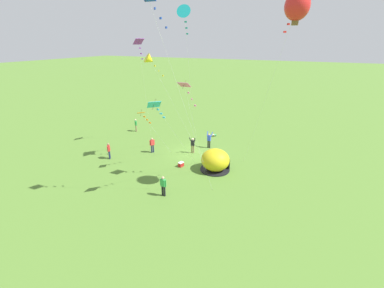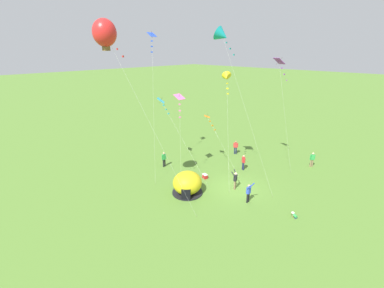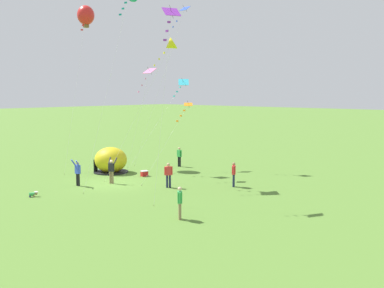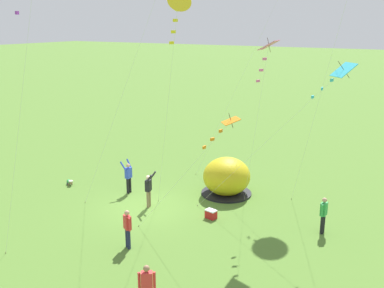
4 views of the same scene
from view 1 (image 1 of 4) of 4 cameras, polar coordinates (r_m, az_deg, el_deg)
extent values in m
plane|color=#517A2D|center=(28.37, 0.00, -1.87)|extent=(300.00, 300.00, 0.00)
ellipsoid|color=gold|center=(24.28, 5.19, -3.53)|extent=(2.70, 2.60, 2.10)
cylinder|color=black|center=(24.73, 5.11, -5.62)|extent=(2.81, 2.81, 0.10)
cube|color=black|center=(24.92, 7.93, -4.24)|extent=(0.60, 0.69, 1.10)
cube|color=red|center=(25.23, -2.47, -4.60)|extent=(0.46, 0.59, 0.38)
cube|color=white|center=(25.14, -2.48, -4.15)|extent=(0.47, 0.60, 0.06)
cylinder|color=green|center=(33.22, 5.09, 2.00)|extent=(0.34, 0.38, 0.22)
sphere|color=#9E7051|center=(33.04, 4.76, 1.96)|extent=(0.19, 0.19, 0.19)
cylinder|color=white|center=(33.01, 4.77, 2.10)|extent=(0.24, 0.24, 0.06)
cylinder|color=#9E7051|center=(33.11, 5.05, 1.77)|extent=(0.07, 0.07, 0.17)
cylinder|color=#9E7051|center=(33.24, 4.81, 1.87)|extent=(0.07, 0.07, 0.17)
cylinder|color=navy|center=(33.29, 5.33, 1.84)|extent=(0.09, 0.09, 0.13)
cylinder|color=navy|center=(33.39, 5.13, 1.91)|extent=(0.09, 0.09, 0.13)
cylinder|color=#1E2347|center=(28.56, -8.59, -1.00)|extent=(0.15, 0.15, 0.88)
cylinder|color=#1E2347|center=(28.49, -8.96, -1.08)|extent=(0.15, 0.15, 0.88)
cube|color=red|center=(28.25, -8.86, 0.34)|extent=(0.40, 0.45, 0.60)
sphere|color=tan|center=(28.09, -8.91, 1.15)|extent=(0.22, 0.22, 0.22)
cylinder|color=red|center=(28.34, -8.40, 0.44)|extent=(0.09, 0.09, 0.58)
cylinder|color=red|center=(28.16, -9.32, 0.24)|extent=(0.09, 0.09, 0.58)
cylinder|color=#8C7251|center=(28.07, 0.35, -1.16)|extent=(0.15, 0.15, 0.88)
cylinder|color=#8C7251|center=(28.11, -0.05, -1.12)|extent=(0.15, 0.15, 0.88)
cube|color=black|center=(27.81, 0.16, 0.26)|extent=(0.42, 0.32, 0.60)
sphere|color=beige|center=(27.65, 0.16, 1.09)|extent=(0.22, 0.22, 0.22)
cylinder|color=black|center=(27.46, 0.63, 1.00)|extent=(0.23, 0.38, 0.50)
cylinder|color=black|center=(27.56, -0.45, 1.08)|extent=(0.11, 0.38, 0.50)
cylinder|color=black|center=(20.79, -6.58, -10.22)|extent=(0.15, 0.15, 0.88)
cylinder|color=black|center=(20.69, -6.12, -10.38)|extent=(0.15, 0.15, 0.88)
cube|color=green|center=(20.36, -6.43, -8.54)|extent=(0.39, 0.26, 0.60)
sphere|color=tan|center=(20.14, -6.48, -7.48)|extent=(0.22, 0.22, 0.22)
cylinder|color=green|center=(20.49, -7.01, -8.36)|extent=(0.09, 0.09, 0.58)
cylinder|color=green|center=(20.23, -5.85, -8.72)|extent=(0.09, 0.09, 0.58)
cylinder|color=black|center=(29.54, 3.59, 0.00)|extent=(0.15, 0.15, 0.88)
cylinder|color=black|center=(29.47, 3.95, -0.06)|extent=(0.15, 0.15, 0.88)
cube|color=blue|center=(29.23, 3.81, 1.32)|extent=(0.38, 0.24, 0.60)
sphere|color=tan|center=(29.09, 3.83, 2.11)|extent=(0.22, 0.22, 0.22)
cylinder|color=blue|center=(29.30, 3.46, 2.34)|extent=(0.15, 0.39, 0.50)
cylinder|color=blue|center=(29.12, 4.43, 2.18)|extent=(0.15, 0.39, 0.50)
cylinder|color=#8C7251|center=(35.80, -12.33, 3.51)|extent=(0.15, 0.15, 0.88)
cylinder|color=#8C7251|center=(35.61, -12.28, 3.42)|extent=(0.15, 0.15, 0.88)
cube|color=green|center=(35.49, -12.40, 4.60)|extent=(0.44, 0.44, 0.60)
sphere|color=beige|center=(35.36, -12.46, 5.26)|extent=(0.22, 0.22, 0.22)
cylinder|color=green|center=(35.72, -12.46, 4.71)|extent=(0.09, 0.09, 0.58)
cylinder|color=green|center=(35.25, -12.34, 4.49)|extent=(0.09, 0.09, 0.58)
cylinder|color=#1E2347|center=(27.99, -17.89, -2.36)|extent=(0.15, 0.15, 0.88)
cylinder|color=#1E2347|center=(28.17, -17.83, -2.20)|extent=(0.15, 0.15, 0.88)
cube|color=red|center=(27.80, -18.04, -0.89)|extent=(0.41, 0.45, 0.60)
sphere|color=#9E7051|center=(27.64, -18.14, -0.07)|extent=(0.22, 0.22, 0.22)
cylinder|color=red|center=(27.57, -18.12, -1.09)|extent=(0.09, 0.09, 0.58)
cylinder|color=red|center=(28.03, -17.96, -0.69)|extent=(0.09, 0.09, 0.58)
cylinder|color=silver|center=(21.71, -2.92, 1.03)|extent=(0.07, 6.83, 7.44)
cylinder|color=brown|center=(25.98, 0.83, -4.15)|extent=(0.03, 0.03, 0.06)
cube|color=#33B7D1|center=(17.83, -8.44, 8.67)|extent=(1.14, 1.14, 0.56)
cylinder|color=#332314|center=(17.83, -8.44, 8.70)|extent=(0.02, 0.52, 0.67)
cube|color=#33B7D1|center=(18.29, -7.60, 7.61)|extent=(0.21, 0.11, 0.12)
cube|color=#33B7D1|center=(18.69, -6.92, 6.74)|extent=(0.21, 0.08, 0.12)
cube|color=#33B7D1|center=(19.09, -6.27, 5.91)|extent=(0.21, 0.08, 0.12)
cylinder|color=silver|center=(27.03, -0.32, 11.94)|extent=(1.47, 5.31, 13.52)
cylinder|color=brown|center=(31.48, 0.59, 0.67)|extent=(0.03, 0.03, 0.06)
cone|color=teal|center=(24.00, -1.65, 26.87)|extent=(1.48, 1.60, 1.45)
cube|color=teal|center=(24.35, -1.43, 25.51)|extent=(0.21, 0.11, 0.12)
cube|color=teal|center=(24.66, -1.25, 24.38)|extent=(0.21, 0.09, 0.12)
cube|color=teal|center=(24.98, -1.08, 23.28)|extent=(0.21, 0.11, 0.12)
cylinder|color=silver|center=(21.73, 0.86, 2.30)|extent=(1.35, 1.52, 8.31)
cylinder|color=brown|center=(23.82, 3.04, -6.76)|extent=(0.03, 0.03, 0.06)
cube|color=pink|center=(20.31, -1.75, 13.02)|extent=(0.93, 0.84, 0.45)
cylinder|color=#332314|center=(20.31, -1.75, 13.05)|extent=(0.25, 0.28, 0.63)
cube|color=pink|center=(20.55, -0.81, 11.33)|extent=(0.20, 0.17, 0.12)
cube|color=pink|center=(20.77, -0.04, 9.92)|extent=(0.17, 0.19, 0.12)
cube|color=pink|center=(21.00, 0.70, 8.54)|extent=(0.21, 0.14, 0.12)
cylinder|color=silver|center=(22.12, 15.71, 8.80)|extent=(3.57, 4.92, 13.47)
cylinder|color=brown|center=(26.91, 11.50, -3.66)|extent=(0.03, 0.03, 0.06)
ellipsoid|color=red|center=(19.05, 22.35, 26.54)|extent=(1.53, 1.53, 1.73)
cube|color=brown|center=(18.97, 21.90, 23.69)|extent=(0.38, 0.38, 0.28)
cube|color=red|center=(19.35, 21.41, 24.97)|extent=(0.21, 0.12, 0.12)
cube|color=red|center=(19.63, 20.65, 23.66)|extent=(0.18, 0.19, 0.12)
cube|color=red|center=(19.91, 19.93, 22.39)|extent=(0.20, 0.16, 0.12)
cylinder|color=silver|center=(25.55, -7.58, 1.99)|extent=(0.16, 4.73, 5.65)
cylinder|color=brown|center=(28.42, -4.63, -1.84)|extent=(0.03, 0.03, 0.06)
cube|color=orange|center=(22.91, -11.27, 6.81)|extent=(0.89, 0.89, 0.24)
cylinder|color=#332314|center=(22.90, -11.27, 6.84)|extent=(0.03, 0.22, 0.56)
cube|color=orange|center=(23.36, -10.53, 6.00)|extent=(0.20, 0.08, 0.12)
cube|color=orange|center=(23.74, -9.93, 5.33)|extent=(0.21, 0.11, 0.12)
cube|color=orange|center=(24.14, -9.35, 4.68)|extent=(0.20, 0.06, 0.12)
cylinder|color=silver|center=(25.53, -3.26, 7.14)|extent=(3.46, 3.46, 9.90)
cylinder|color=brown|center=(27.93, 1.76, -2.21)|extent=(0.03, 0.03, 0.06)
cone|color=yellow|center=(24.15, -9.36, 17.97)|extent=(1.41, 1.41, 1.14)
cube|color=yellow|center=(24.27, -8.27, 16.82)|extent=(0.21, 0.14, 0.12)
cube|color=yellow|center=(24.39, -7.38, 15.84)|extent=(0.16, 0.20, 0.12)
cube|color=yellow|center=(24.52, -6.50, 14.86)|extent=(0.20, 0.16, 0.12)
cylinder|color=silver|center=(18.01, -1.30, 7.25)|extent=(3.09, 3.37, 13.79)
cylinder|color=brown|center=(21.63, 4.58, -10.03)|extent=(0.03, 0.03, 0.06)
cube|color=blue|center=(16.93, -8.27, 27.65)|extent=(0.19, 0.17, 0.12)
cube|color=blue|center=(16.97, -6.99, 26.00)|extent=(0.20, 0.15, 0.12)
cube|color=blue|center=(17.03, -5.75, 24.36)|extent=(0.20, 0.16, 0.12)
cylinder|color=silver|center=(30.72, -10.29, 10.80)|extent=(0.84, 2.37, 11.40)
cylinder|color=brown|center=(33.40, -9.07, 1.66)|extent=(0.03, 0.03, 0.06)
cube|color=purple|center=(28.98, -11.80, 21.41)|extent=(1.16, 1.24, 0.60)
cylinder|color=#332314|center=(28.98, -11.80, 21.43)|extent=(0.19, 0.51, 0.72)
cube|color=purple|center=(29.31, -11.50, 20.15)|extent=(0.19, 0.18, 0.12)
cube|color=purple|center=(29.60, -11.25, 19.10)|extent=(0.20, 0.07, 0.12)
cube|color=purple|center=(29.89, -11.01, 18.07)|extent=(0.21, 0.14, 0.12)
camera|label=2|loc=(36.12, 39.19, 19.04)|focal=24.00mm
camera|label=3|loc=(56.84, -15.83, 16.27)|focal=42.00mm
camera|label=4|loc=(30.62, -45.49, 11.66)|focal=42.00mm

